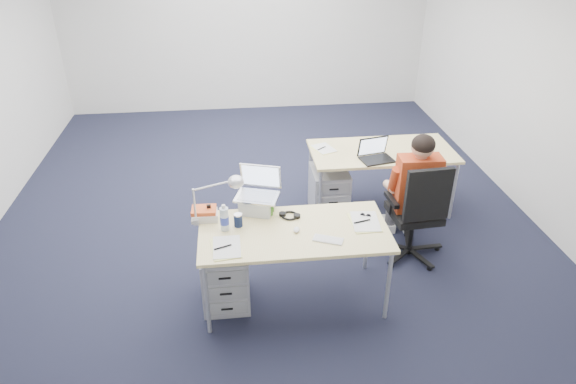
{
  "coord_description": "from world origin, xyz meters",
  "views": [
    {
      "loc": [
        -0.32,
        -5.15,
        3.12
      ],
      "look_at": [
        0.15,
        -1.13,
        0.85
      ],
      "focal_mm": 32.0,
      "sensor_mm": 36.0,
      "label": 1
    }
  ],
  "objects_px": {
    "headphones": "(290,215)",
    "bear_figurine": "(270,208)",
    "book_stack": "(205,214)",
    "drawer_pedestal_near": "(226,275)",
    "cordless_phone": "(209,211)",
    "desk_near": "(294,235)",
    "wireless_keyboard": "(328,240)",
    "sunglasses": "(365,216)",
    "seated_person": "(412,191)",
    "water_bottle": "(224,217)",
    "desk_far": "(382,154)",
    "can_koozie": "(238,220)",
    "desk_lamp": "(211,200)",
    "dark_laptop": "(378,150)",
    "far_cup": "(426,144)",
    "office_chair": "(413,230)",
    "drawer_pedestal_far": "(329,192)",
    "silver_laptop": "(257,192)",
    "computer_mouse": "(297,230)"
  },
  "relations": [
    {
      "from": "seated_person",
      "to": "wireless_keyboard",
      "type": "xyz_separation_m",
      "value": [
        -1.01,
        -0.87,
        0.09
      ]
    },
    {
      "from": "office_chair",
      "to": "cordless_phone",
      "type": "xyz_separation_m",
      "value": [
        -1.97,
        -0.23,
        0.49
      ]
    },
    {
      "from": "can_koozie",
      "to": "desk_lamp",
      "type": "bearing_deg",
      "value": 160.01
    },
    {
      "from": "silver_laptop",
      "to": "dark_laptop",
      "type": "relative_size",
      "value": 1.16
    },
    {
      "from": "dark_laptop",
      "to": "desk_far",
      "type": "bearing_deg",
      "value": 50.71
    },
    {
      "from": "water_bottle",
      "to": "book_stack",
      "type": "relative_size",
      "value": 1.06
    },
    {
      "from": "wireless_keyboard",
      "to": "bear_figurine",
      "type": "distance_m",
      "value": 0.63
    },
    {
      "from": "drawer_pedestal_near",
      "to": "bear_figurine",
      "type": "xyz_separation_m",
      "value": [
        0.42,
        0.23,
        0.52
      ]
    },
    {
      "from": "headphones",
      "to": "bear_figurine",
      "type": "bearing_deg",
      "value": -177.11
    },
    {
      "from": "dark_laptop",
      "to": "desk_lamp",
      "type": "bearing_deg",
      "value": -160.83
    },
    {
      "from": "book_stack",
      "to": "water_bottle",
      "type": "bearing_deg",
      "value": -48.06
    },
    {
      "from": "seated_person",
      "to": "headphones",
      "type": "height_order",
      "value": "seated_person"
    },
    {
      "from": "far_cup",
      "to": "can_koozie",
      "type": "bearing_deg",
      "value": -147.66
    },
    {
      "from": "office_chair",
      "to": "bear_figurine",
      "type": "distance_m",
      "value": 1.54
    },
    {
      "from": "desk_far",
      "to": "book_stack",
      "type": "relative_size",
      "value": 7.04
    },
    {
      "from": "bear_figurine",
      "to": "dark_laptop",
      "type": "distance_m",
      "value": 1.57
    },
    {
      "from": "can_koozie",
      "to": "dark_laptop",
      "type": "height_order",
      "value": "dark_laptop"
    },
    {
      "from": "office_chair",
      "to": "cordless_phone",
      "type": "relative_size",
      "value": 8.09
    },
    {
      "from": "desk_far",
      "to": "dark_laptop",
      "type": "relative_size",
      "value": 4.75
    },
    {
      "from": "seated_person",
      "to": "cordless_phone",
      "type": "height_order",
      "value": "seated_person"
    },
    {
      "from": "headphones",
      "to": "silver_laptop",
      "type": "bearing_deg",
      "value": 174.45
    },
    {
      "from": "bear_figurine",
      "to": "far_cup",
      "type": "height_order",
      "value": "bear_figurine"
    },
    {
      "from": "headphones",
      "to": "water_bottle",
      "type": "xyz_separation_m",
      "value": [
        -0.57,
        -0.14,
        0.1
      ]
    },
    {
      "from": "water_bottle",
      "to": "cordless_phone",
      "type": "xyz_separation_m",
      "value": [
        -0.13,
        0.2,
        -0.05
      ]
    },
    {
      "from": "dark_laptop",
      "to": "can_koozie",
      "type": "bearing_deg",
      "value": -155.29
    },
    {
      "from": "silver_laptop",
      "to": "water_bottle",
      "type": "height_order",
      "value": "silver_laptop"
    },
    {
      "from": "desk_far",
      "to": "office_chair",
      "type": "distance_m",
      "value": 1.06
    },
    {
      "from": "office_chair",
      "to": "desk_far",
      "type": "bearing_deg",
      "value": 90.89
    },
    {
      "from": "book_stack",
      "to": "drawer_pedestal_near",
      "type": "bearing_deg",
      "value": -56.91
    },
    {
      "from": "drawer_pedestal_far",
      "to": "dark_laptop",
      "type": "relative_size",
      "value": 1.63
    },
    {
      "from": "computer_mouse",
      "to": "water_bottle",
      "type": "height_order",
      "value": "water_bottle"
    },
    {
      "from": "bear_figurine",
      "to": "cordless_phone",
      "type": "relative_size",
      "value": 0.98
    },
    {
      "from": "desk_near",
      "to": "office_chair",
      "type": "xyz_separation_m",
      "value": [
        1.26,
        0.51,
        -0.38
      ]
    },
    {
      "from": "headphones",
      "to": "far_cup",
      "type": "bearing_deg",
      "value": 56.63
    },
    {
      "from": "computer_mouse",
      "to": "desk_far",
      "type": "bearing_deg",
      "value": 64.0
    },
    {
      "from": "headphones",
      "to": "sunglasses",
      "type": "relative_size",
      "value": 1.97
    },
    {
      "from": "seated_person",
      "to": "bear_figurine",
      "type": "relative_size",
      "value": 10.01
    },
    {
      "from": "drawer_pedestal_far",
      "to": "can_koozie",
      "type": "xyz_separation_m",
      "value": [
        -1.05,
        -1.3,
        0.51
      ]
    },
    {
      "from": "can_koozie",
      "to": "desk_lamp",
      "type": "height_order",
      "value": "desk_lamp"
    },
    {
      "from": "headphones",
      "to": "desk_far",
      "type": "bearing_deg",
      "value": 66.89
    },
    {
      "from": "silver_laptop",
      "to": "desk_far",
      "type": "bearing_deg",
      "value": 55.65
    },
    {
      "from": "sunglasses",
      "to": "seated_person",
      "type": "bearing_deg",
      "value": 66.43
    },
    {
      "from": "drawer_pedestal_near",
      "to": "headphones",
      "type": "height_order",
      "value": "headphones"
    },
    {
      "from": "water_bottle",
      "to": "bear_figurine",
      "type": "height_order",
      "value": "water_bottle"
    },
    {
      "from": "desk_near",
      "to": "drawer_pedestal_near",
      "type": "relative_size",
      "value": 2.91
    },
    {
      "from": "drawer_pedestal_near",
      "to": "cordless_phone",
      "type": "bearing_deg",
      "value": 114.58
    },
    {
      "from": "drawer_pedestal_near",
      "to": "silver_laptop",
      "type": "bearing_deg",
      "value": 45.0
    },
    {
      "from": "desk_near",
      "to": "wireless_keyboard",
      "type": "relative_size",
      "value": 6.55
    },
    {
      "from": "desk_near",
      "to": "cordless_phone",
      "type": "xyz_separation_m",
      "value": [
        -0.71,
        0.28,
        0.11
      ]
    },
    {
      "from": "desk_lamp",
      "to": "dark_laptop",
      "type": "bearing_deg",
      "value": 33.3
    }
  ]
}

